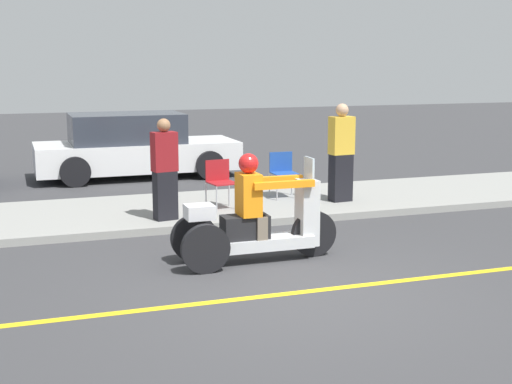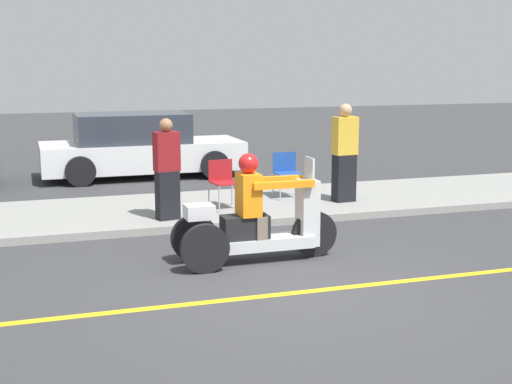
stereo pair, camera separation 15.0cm
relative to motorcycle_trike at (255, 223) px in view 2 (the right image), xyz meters
The scene contains 9 objects.
ground_plane 1.47m from the motorcycle_trike, 86.78° to the right, with size 60.00×60.00×0.00m, color #38383A.
lane_stripe 1.46m from the motorcycle_trike, 89.62° to the right, with size 24.00×0.12×0.01m.
sidewalk_strip 3.26m from the motorcycle_trike, 88.63° to the left, with size 28.00×2.80×0.12m.
motorcycle_trike is the anchor object (origin of this frame).
spectator_mid_group 3.85m from the motorcycle_trike, 47.39° to the left, with size 0.44×0.29×1.75m.
spectator_near_curb 2.48m from the motorcycle_trike, 106.55° to the left, with size 0.42×0.30×1.61m.
folding_chair_curbside 2.95m from the motorcycle_trike, 82.62° to the left, with size 0.52×0.52×0.82m.
folding_chair_set_back 3.95m from the motorcycle_trike, 63.55° to the left, with size 0.48×0.48×0.82m.
parked_car_lot_right 7.43m from the motorcycle_trike, 92.65° to the left, with size 4.48×1.96×1.44m.
Camera 2 is at (-2.90, -7.25, 2.62)m, focal length 50.00 mm.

